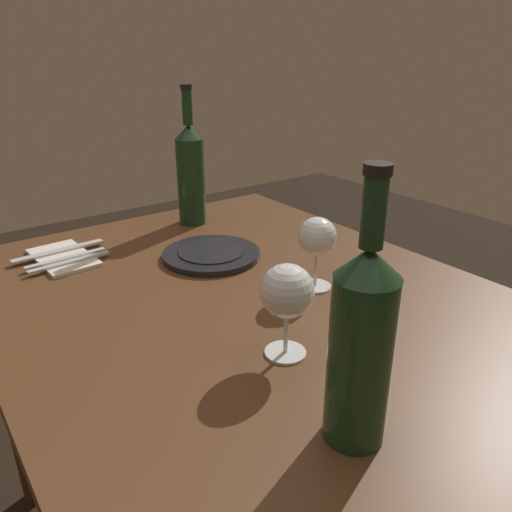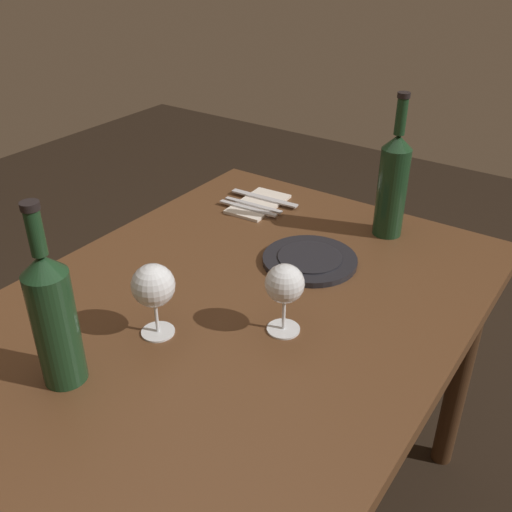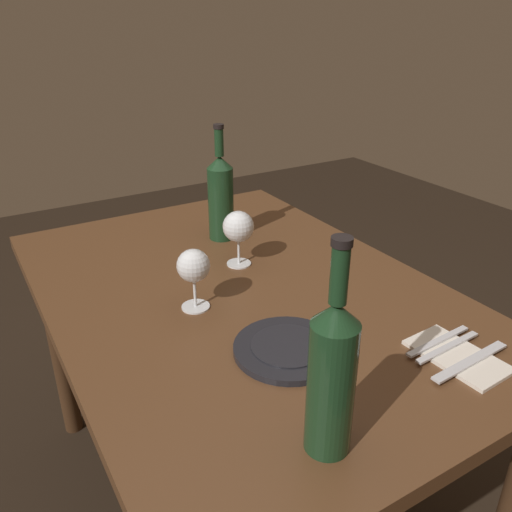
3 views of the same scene
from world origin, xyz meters
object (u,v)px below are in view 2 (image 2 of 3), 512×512
object	(u,v)px
wine_glass_right	(285,286)
fork_inner	(253,205)
wine_bottle	(54,316)
dinner_plate	(310,260)
table_knife	(264,198)
wine_glass_left	(153,287)
wine_bottle_second	(393,183)
fork_outer	(248,208)
folded_napkin	(258,204)

from	to	relation	value
wine_glass_right	fork_inner	size ratio (longest dim) A/B	0.82
wine_glass_right	wine_bottle	xyz separation A→B (m)	(-0.33, 0.24, 0.03)
dinner_plate	table_knife	size ratio (longest dim) A/B	1.06
wine_glass_left	wine_bottle	size ratio (longest dim) A/B	0.45
wine_bottle_second	wine_bottle	bearing A→B (deg)	163.59
wine_bottle_second	wine_glass_right	bearing A→B (deg)	179.84
wine_bottle	dinner_plate	distance (m)	0.62
wine_glass_left	wine_glass_right	distance (m)	0.25
dinner_plate	fork_inner	world-z (taller)	dinner_plate
wine_glass_right	wine_bottle_second	bearing A→B (deg)	-0.16
wine_glass_left	wine_bottle	bearing A→B (deg)	166.43
fork_inner	fork_outer	world-z (taller)	same
wine_glass_right	wine_bottle_second	xyz separation A→B (m)	(0.49, -0.00, 0.04)
wine_glass_left	fork_outer	size ratio (longest dim) A/B	0.85
wine_glass_right	dinner_plate	bearing A→B (deg)	18.93
wine_glass_right	folded_napkin	world-z (taller)	wine_glass_right
wine_glass_left	wine_bottle	world-z (taller)	wine_bottle
folded_napkin	fork_outer	world-z (taller)	fork_outer
folded_napkin	wine_bottle	bearing A→B (deg)	-171.08
wine_glass_left	folded_napkin	bearing A→B (deg)	15.80
folded_napkin	wine_bottle_second	bearing A→B (deg)	-82.33
wine_glass_left	wine_bottle_second	size ratio (longest dim) A/B	0.42
wine_bottle_second	dinner_plate	size ratio (longest dim) A/B	1.62
wine_bottle_second	dinner_plate	bearing A→B (deg)	159.77
wine_glass_right	dinner_plate	world-z (taller)	wine_glass_right
wine_bottle	wine_bottle_second	bearing A→B (deg)	-16.41
wine_glass_right	table_knife	distance (m)	0.61
wine_bottle	table_knife	xyz separation A→B (m)	(0.81, 0.12, -0.12)
wine_bottle	fork_outer	size ratio (longest dim) A/B	1.89
fork_outer	wine_bottle	bearing A→B (deg)	-170.48
wine_bottle	wine_bottle_second	size ratio (longest dim) A/B	0.95
folded_napkin	fork_outer	distance (m)	0.05
fork_outer	wine_glass_left	bearing A→B (deg)	-162.83
wine_bottle_second	table_knife	world-z (taller)	wine_bottle_second
wine_glass_left	dinner_plate	world-z (taller)	wine_glass_left
fork_outer	fork_inner	bearing A→B (deg)	0.00
wine_bottle_second	fork_inner	xyz separation A→B (m)	(-0.07, 0.37, -0.13)
wine_glass_right	folded_napkin	xyz separation A→B (m)	(0.45, 0.37, -0.10)
fork_inner	wine_bottle_second	bearing A→B (deg)	-78.53
dinner_plate	folded_napkin	distance (m)	0.34
fork_inner	fork_outer	size ratio (longest dim) A/B	1.00
folded_napkin	wine_glass_left	bearing A→B (deg)	-164.20
wine_glass_left	folded_napkin	distance (m)	0.62
wine_bottle	fork_inner	world-z (taller)	wine_bottle
wine_bottle_second	fork_inner	world-z (taller)	wine_bottle_second
wine_glass_right	fork_outer	bearing A→B (deg)	42.73
fork_inner	folded_napkin	bearing A→B (deg)	0.00
fork_outer	table_knife	world-z (taller)	same
fork_inner	table_knife	world-z (taller)	same
dinner_plate	table_knife	bearing A→B (deg)	51.51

